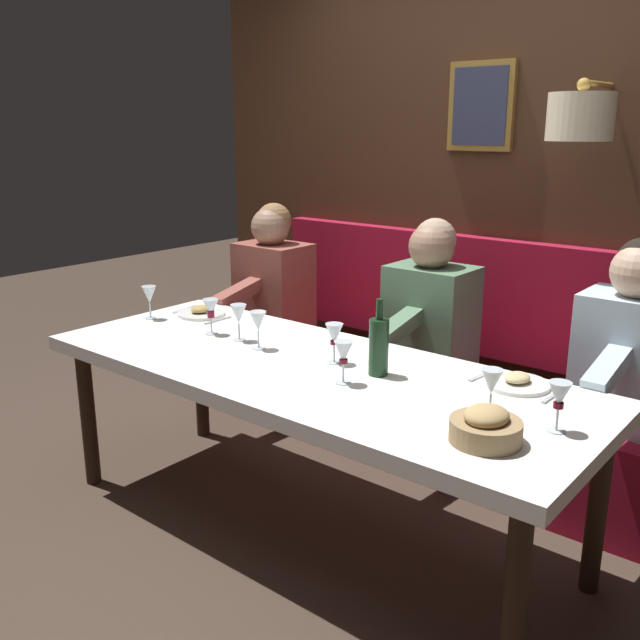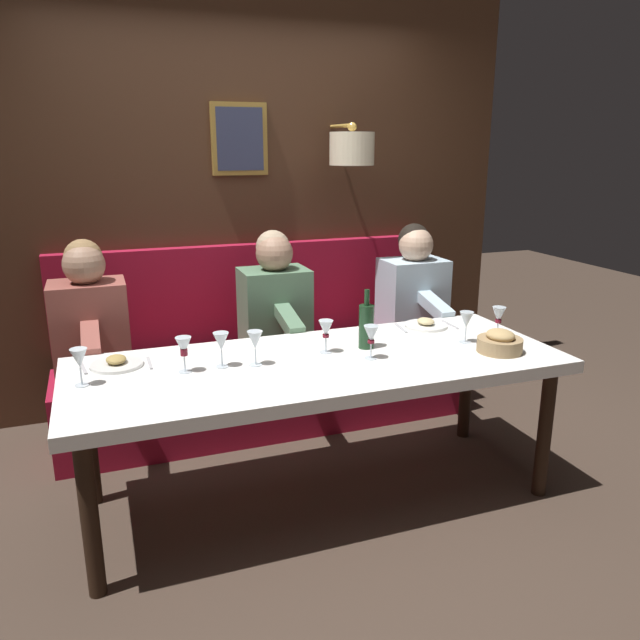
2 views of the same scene
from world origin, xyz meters
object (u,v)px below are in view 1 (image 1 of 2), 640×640
(dining_table, at_px, (308,380))
(wine_glass_5, at_px, (239,315))
(diner_near, at_px, (430,306))
(wine_glass_4, at_px, (492,383))
(wine_glass_1, at_px, (149,296))
(diner_nearest, at_px, (631,342))
(bread_bowl, at_px, (486,427))
(diner_middle, at_px, (273,277))
(wine_glass_3, at_px, (343,354))
(wine_glass_7, at_px, (334,335))
(wine_glass_6, at_px, (559,397))
(wine_glass_2, at_px, (258,322))
(wine_bottle, at_px, (379,346))
(wine_glass_0, at_px, (211,310))

(dining_table, xyz_separation_m, wine_glass_5, (0.06, 0.45, 0.18))
(diner_near, bearing_deg, dining_table, 177.70)
(dining_table, height_order, wine_glass_4, wine_glass_4)
(wine_glass_1, xyz_separation_m, wine_glass_5, (0.02, -0.60, 0.00))
(diner_nearest, xyz_separation_m, bread_bowl, (-1.08, 0.10, -0.03))
(diner_middle, height_order, wine_glass_5, diner_middle)
(wine_glass_3, distance_m, wine_glass_7, 0.23)
(diner_nearest, height_order, wine_glass_4, diner_nearest)
(dining_table, distance_m, wine_glass_6, 1.03)
(diner_near, distance_m, wine_glass_7, 0.80)
(diner_near, bearing_deg, bread_bowl, -142.26)
(wine_glass_2, xyz_separation_m, wine_glass_6, (-0.02, -1.31, -0.00))
(diner_middle, relative_size, bread_bowl, 3.60)
(wine_bottle, relative_size, bread_bowl, 1.36)
(wine_glass_3, bearing_deg, diner_near, 11.68)
(wine_glass_0, xyz_separation_m, wine_glass_4, (-0.06, -1.42, 0.00))
(wine_glass_7, height_order, wine_bottle, wine_bottle)
(wine_glass_1, relative_size, wine_glass_7, 1.00)
(wine_glass_7, bearing_deg, wine_glass_6, -94.42)
(wine_glass_7, bearing_deg, bread_bowl, -109.38)
(diner_nearest, height_order, wine_glass_7, diner_nearest)
(wine_glass_5, bearing_deg, wine_glass_7, -87.14)
(wine_bottle, bearing_deg, wine_glass_1, 92.13)
(wine_glass_7, bearing_deg, diner_near, 2.09)
(wine_glass_3, bearing_deg, dining_table, 72.66)
(diner_near, relative_size, wine_glass_4, 4.82)
(wine_glass_1, distance_m, wine_glass_3, 1.29)
(wine_glass_1, xyz_separation_m, wine_glass_6, (-0.02, -2.07, -0.00))
(diner_near, distance_m, wine_glass_3, 0.98)
(diner_near, relative_size, wine_glass_7, 4.82)
(diner_nearest, height_order, diner_near, same)
(diner_near, xyz_separation_m, wine_glass_5, (-0.82, 0.49, 0.04))
(wine_glass_0, bearing_deg, wine_glass_3, -98.13)
(diner_near, relative_size, bread_bowl, 3.60)
(dining_table, relative_size, wine_glass_0, 14.23)
(dining_table, distance_m, diner_nearest, 1.32)
(wine_glass_4, relative_size, bread_bowl, 0.75)
(wine_glass_0, height_order, wine_glass_2, same)
(wine_bottle, bearing_deg, diner_middle, 58.48)
(diner_near, distance_m, diner_middle, 1.05)
(dining_table, bearing_deg, wine_glass_2, 84.45)
(diner_near, relative_size, wine_glass_2, 4.82)
(dining_table, height_order, bread_bowl, bread_bowl)
(bread_bowl, bearing_deg, wine_glass_5, 78.99)
(diner_near, height_order, wine_glass_0, diner_near)
(wine_glass_0, xyz_separation_m, wine_glass_5, (0.01, -0.17, 0.00))
(wine_glass_5, height_order, wine_glass_6, same)
(wine_glass_3, xyz_separation_m, wine_bottle, (0.16, -0.05, 0.00))
(dining_table, height_order, wine_glass_7, wine_glass_7)
(wine_glass_6, distance_m, bread_bowl, 0.26)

